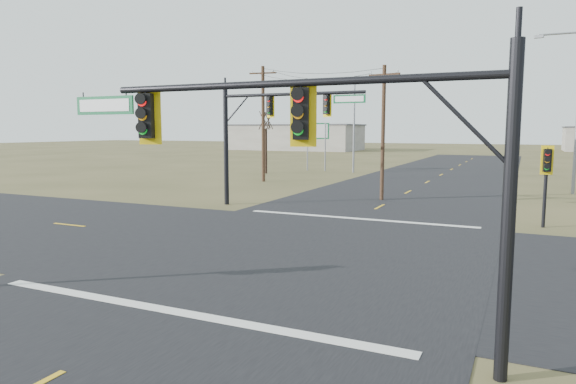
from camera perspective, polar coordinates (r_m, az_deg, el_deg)
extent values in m
plane|color=brown|center=(19.71, 1.13, -6.44)|extent=(320.00, 320.00, 0.00)
cube|color=black|center=(19.71, 1.13, -6.41)|extent=(160.00, 14.00, 0.02)
cube|color=black|center=(19.71, 1.13, -6.41)|extent=(14.00, 160.00, 0.02)
cube|color=silver|center=(13.46, -12.20, -12.88)|extent=(12.00, 0.40, 0.01)
cube|color=silver|center=(26.61, 7.67, -2.93)|extent=(12.00, 0.40, 0.01)
cylinder|color=black|center=(9.85, 23.31, -2.42)|extent=(0.24, 0.24, 6.11)
cylinder|color=black|center=(10.80, -0.33, 11.97)|extent=(8.72, 0.16, 0.16)
cube|color=#0C592E|center=(13.63, -19.70, 9.05)|extent=(1.80, 0.05, 0.45)
cylinder|color=black|center=(31.49, -6.91, 5.10)|extent=(0.29, 0.29, 7.16)
cylinder|color=black|center=(29.49, 0.34, 10.81)|extent=(8.69, 0.18, 0.18)
cube|color=#0C592E|center=(28.21, 6.83, 10.23)|extent=(1.80, 0.05, 0.45)
cylinder|color=black|center=(26.74, 26.68, 0.36)|extent=(0.16, 0.16, 3.69)
cylinder|color=#472E1E|center=(33.74, 10.51, 6.41)|extent=(0.25, 0.25, 8.64)
cube|color=#472E1E|center=(33.91, 10.65, 12.70)|extent=(2.10, 0.49, 0.12)
cylinder|color=#472E1E|center=(45.40, -2.78, 7.50)|extent=(0.29, 0.29, 10.04)
cube|color=#472E1E|center=(45.66, -2.81, 13.06)|extent=(2.44, 0.49, 0.12)
cylinder|color=slate|center=(57.86, 2.18, 5.04)|extent=(0.14, 0.14, 5.31)
cylinder|color=slate|center=(57.07, 4.16, 5.00)|extent=(0.14, 0.14, 5.31)
cube|color=#0C592E|center=(57.43, 3.17, 6.78)|extent=(2.76, 0.81, 1.77)
cylinder|color=slate|center=(42.10, 28.06, 15.27)|extent=(2.75, 0.14, 0.14)
cube|color=slate|center=(42.05, 26.12, 15.25)|extent=(0.67, 0.40, 0.21)
cylinder|color=slate|center=(55.32, 7.34, 7.41)|extent=(0.20, 0.20, 10.16)
cylinder|color=slate|center=(55.23, 8.66, 12.46)|extent=(2.44, 0.12, 0.12)
cube|color=slate|center=(54.89, 9.90, 12.37)|extent=(0.61, 0.41, 0.18)
cylinder|color=black|center=(53.83, -2.46, 4.55)|extent=(0.23, 0.23, 4.66)
cylinder|color=black|center=(68.42, -2.42, 5.10)|extent=(0.22, 0.22, 4.76)
cube|color=#AAA597|center=(117.68, 0.98, 6.04)|extent=(28.00, 14.00, 5.50)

